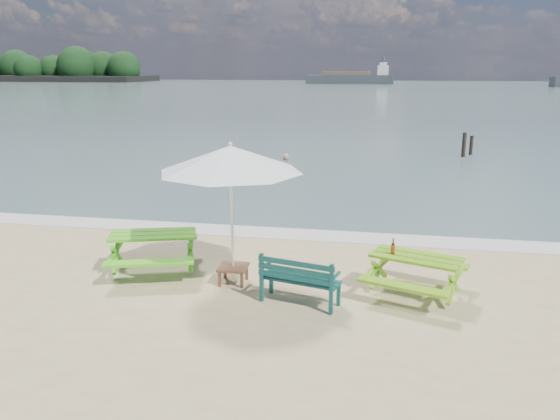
% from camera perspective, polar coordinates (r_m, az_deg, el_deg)
% --- Properties ---
extents(sea, '(300.00, 300.00, 0.00)m').
position_cam_1_polar(sea, '(92.63, 9.86, 12.09)').
color(sea, slate).
rests_on(sea, ground).
extents(foam_strip, '(22.00, 0.90, 0.01)m').
position_cam_1_polar(foam_strip, '(12.82, 2.86, -2.59)').
color(foam_strip, silver).
rests_on(foam_strip, ground).
extents(island_headland, '(90.00, 22.00, 7.60)m').
position_cam_1_polar(island_headland, '(185.01, -27.20, 12.92)').
color(island_headland, black).
rests_on(island_headland, ground).
extents(picnic_table_left, '(2.05, 2.17, 0.76)m').
position_cam_1_polar(picnic_table_left, '(10.74, -13.05, -4.40)').
color(picnic_table_left, '#4EBA1C').
rests_on(picnic_table_left, ground).
extents(picnic_table_right, '(1.95, 2.05, 0.71)m').
position_cam_1_polar(picnic_table_right, '(9.68, 13.94, -6.75)').
color(picnic_table_right, '#6DAC1A').
rests_on(picnic_table_right, ground).
extents(park_bench, '(1.38, 0.74, 0.81)m').
position_cam_1_polar(park_bench, '(9.13, 2.09, -8.27)').
color(park_bench, '#10423E').
rests_on(park_bench, ground).
extents(side_table, '(0.52, 0.52, 0.33)m').
position_cam_1_polar(side_table, '(10.00, -4.91, -6.68)').
color(side_table, brown).
rests_on(side_table, ground).
extents(patio_umbrella, '(2.62, 2.62, 2.51)m').
position_cam_1_polar(patio_umbrella, '(9.45, -5.19, 5.34)').
color(patio_umbrella, silver).
rests_on(patio_umbrella, ground).
extents(beer_bottle, '(0.07, 0.07, 0.27)m').
position_cam_1_polar(beer_bottle, '(9.55, 11.71, -3.99)').
color(beer_bottle, brown).
rests_on(beer_bottle, picnic_table_right).
extents(swimmer, '(0.67, 0.57, 1.55)m').
position_cam_1_polar(swimmer, '(23.40, 0.64, 4.03)').
color(swimmer, tan).
rests_on(swimmer, ground).
extents(mooring_pilings, '(0.57, 0.77, 1.26)m').
position_cam_1_polar(mooring_pilings, '(25.65, 18.93, 6.22)').
color(mooring_pilings, black).
rests_on(mooring_pilings, ground).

